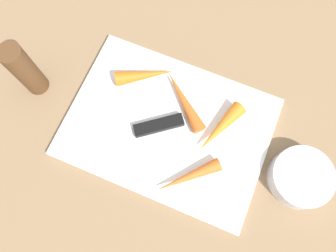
{
  "coord_description": "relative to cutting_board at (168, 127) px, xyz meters",
  "views": [
    {
      "loc": [
        0.07,
        -0.16,
        0.57
      ],
      "look_at": [
        0.0,
        0.0,
        0.01
      ],
      "focal_mm": 34.56,
      "sensor_mm": 36.0,
      "label": 1
    }
  ],
  "objects": [
    {
      "name": "knife",
      "position": [
        -0.03,
        -0.02,
        0.01
      ],
      "size": [
        0.17,
        0.14,
        0.01
      ],
      "rotation": [
        0.0,
        0.0,
        3.8
      ],
      "color": "#B7B7BC",
      "rests_on": "cutting_board"
    },
    {
      "name": "carrot_short",
      "position": [
        0.09,
        0.03,
        0.02
      ],
      "size": [
        0.07,
        0.11,
        0.03
      ],
      "primitive_type": "cone",
      "rotation": [
        0.0,
        1.57,
        4.34
      ],
      "color": "orange",
      "rests_on": "cutting_board"
    },
    {
      "name": "cutting_board",
      "position": [
        0.0,
        0.0,
        0.0
      ],
      "size": [
        0.36,
        0.26,
        0.01
      ],
      "primitive_type": "cube",
      "color": "white",
      "rests_on": "ground_plane"
    },
    {
      "name": "carrot_longest",
      "position": [
        0.01,
        0.05,
        0.02
      ],
      "size": [
        0.11,
        0.1,
        0.02
      ],
      "primitive_type": "cone",
      "rotation": [
        0.0,
        1.57,
        2.43
      ],
      "color": "orange",
      "rests_on": "cutting_board"
    },
    {
      "name": "carrot_shortest",
      "position": [
        -0.08,
        0.07,
        0.02
      ],
      "size": [
        0.11,
        0.08,
        0.03
      ],
      "primitive_type": "cone",
      "rotation": [
        0.0,
        1.57,
        0.54
      ],
      "color": "orange",
      "rests_on": "cutting_board"
    },
    {
      "name": "ground_plane",
      "position": [
        0.0,
        0.0,
        -0.01
      ],
      "size": [
        1.4,
        1.4,
        0.0
      ],
      "primitive_type": "plane",
      "color": "#8C6D4C"
    },
    {
      "name": "small_bowl",
      "position": [
        0.24,
        -0.0,
        0.01
      ],
      "size": [
        0.1,
        0.1,
        0.04
      ],
      "primitive_type": "cylinder",
      "color": "silver",
      "rests_on": "ground_plane"
    },
    {
      "name": "carrot_long",
      "position": [
        0.07,
        -0.07,
        0.02
      ],
      "size": [
        0.1,
        0.1,
        0.02
      ],
      "primitive_type": "cone",
      "rotation": [
        0.0,
        1.57,
        3.93
      ],
      "color": "orange",
      "rests_on": "cutting_board"
    },
    {
      "name": "pepper_grinder",
      "position": [
        -0.26,
        -0.02,
        0.06
      ],
      "size": [
        0.04,
        0.04,
        0.13
      ],
      "primitive_type": "cylinder",
      "color": "brown",
      "rests_on": "ground_plane"
    }
  ]
}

